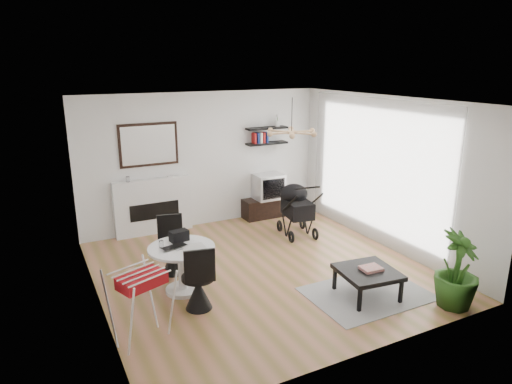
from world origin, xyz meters
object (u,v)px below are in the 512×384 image
crt_tv (268,186)px  stroller (296,211)px  tv_console (268,207)px  potted_plant (457,270)px  drying_rack (141,305)px  dining_table (182,262)px  fireplace (153,200)px  coffee_table (368,273)px

crt_tv → stroller: 1.19m
tv_console → potted_plant: (0.46, -4.51, 0.33)m
drying_rack → stroller: bearing=11.1°
drying_rack → potted_plant: (4.01, -1.12, 0.05)m
drying_rack → dining_table: bearing=28.8°
dining_table → stroller: size_ratio=0.88×
fireplace → crt_tv: bearing=-3.1°
coffee_table → potted_plant: potted_plant is taller
fireplace → stroller: (2.45, -1.30, -0.22)m
drying_rack → stroller: (3.53, 2.21, -0.02)m
tv_console → dining_table: bearing=-138.5°
tv_console → stroller: (-0.02, -1.17, 0.26)m
crt_tv → coffee_table: 3.79m
fireplace → tv_console: 2.51m
dining_table → tv_console: bearing=41.5°
crt_tv → stroller: size_ratio=0.56×
tv_console → fireplace: bearing=177.0°
drying_rack → coffee_table: bearing=-27.7°
crt_tv → potted_plant: (0.47, -4.50, -0.15)m
fireplace → potted_plant: bearing=-57.7°
dining_table → potted_plant: bearing=-33.3°
drying_rack → crt_tv: bearing=22.8°
coffee_table → potted_plant: size_ratio=0.80×
dining_table → drying_rack: 1.27m
stroller → potted_plant: size_ratio=1.02×
dining_table → drying_rack: drying_rack is taller
dining_table → stroller: 2.98m
crt_tv → stroller: bearing=-90.2°
drying_rack → stroller: stroller is taller
stroller → coffee_table: bearing=-89.7°
stroller → potted_plant: bearing=-72.5°
crt_tv → coffee_table: crt_tv is taller
crt_tv → potted_plant: bearing=-84.0°
crt_tv → dining_table: 3.64m
coffee_table → drying_rack: bearing=173.2°
fireplace → crt_tv: size_ratio=3.52×
fireplace → stroller: size_ratio=1.98×
coffee_table → potted_plant: (0.89, -0.75, 0.17)m
fireplace → dining_table: size_ratio=2.25×
drying_rack → tv_console: bearing=22.7°
fireplace → tv_console: bearing=-3.0°
dining_table → coffee_table: dining_table is taller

